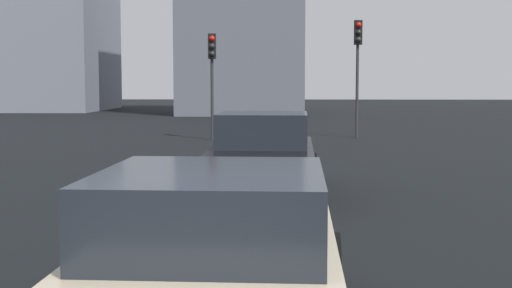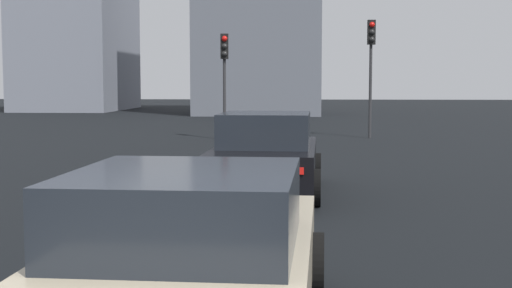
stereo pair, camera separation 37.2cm
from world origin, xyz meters
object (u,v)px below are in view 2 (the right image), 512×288
(traffic_light_near_left, at_px, (224,64))
(car_beige_second, at_px, (190,261))
(car_black_lead, at_px, (266,155))
(traffic_light_near_right, at_px, (371,54))

(traffic_light_near_left, bearing_deg, car_beige_second, -3.13)
(car_black_lead, relative_size, traffic_light_near_right, 0.99)
(traffic_light_near_left, height_order, traffic_light_near_right, traffic_light_near_right)
(car_black_lead, relative_size, car_beige_second, 0.98)
(car_beige_second, height_order, traffic_light_near_right, traffic_light_near_right)
(car_black_lead, xyz_separation_m, traffic_light_near_left, (12.21, 2.10, 2.01))
(car_beige_second, distance_m, traffic_light_near_right, 21.44)
(car_black_lead, bearing_deg, traffic_light_near_left, 11.47)
(traffic_light_near_left, bearing_deg, car_black_lead, 1.24)
(car_beige_second, xyz_separation_m, traffic_light_near_left, (19.90, 1.87, 2.05))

